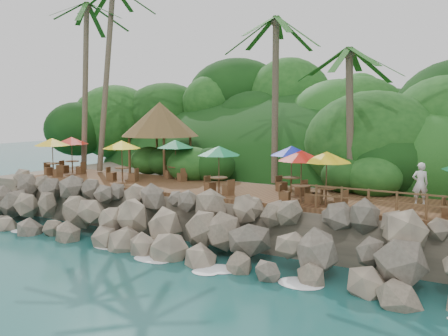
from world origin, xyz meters
The scene contains 11 objects.
ground centered at (0.00, 0.00, 0.00)m, with size 140.00×140.00×0.00m, color #19514F.
land_base centered at (0.00, 16.00, 1.05)m, with size 32.00×25.20×2.10m, color gray.
jungle_hill centered at (0.00, 23.50, 0.00)m, with size 44.80×28.00×15.40m, color #143811.
seawall centered at (0.00, 2.00, 1.15)m, with size 29.00×4.00×2.30m, color gray, non-canonical shape.
terrace centered at (0.00, 6.00, 2.20)m, with size 26.00×5.00×0.20m, color brown.
jungle_foliage centered at (0.00, 15.00, 0.00)m, with size 44.00×16.00×12.00m, color #143811, non-canonical shape.
foam_line centered at (0.00, 0.30, 0.03)m, with size 25.20×0.80×0.06m.
palapa centered at (-6.95, 9.47, 5.79)m, with size 5.04×5.04×4.60m.
dining_clusters centered at (0.44, 5.53, 4.25)m, with size 25.77×5.19×2.36m.
railing centered at (9.84, 3.65, 2.91)m, with size 8.30×0.10×1.00m.
waiter centered at (9.60, 6.70, 3.23)m, with size 0.68×0.45×1.87m, color white.
Camera 1 is at (13.56, -16.42, 6.51)m, focal length 40.57 mm.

